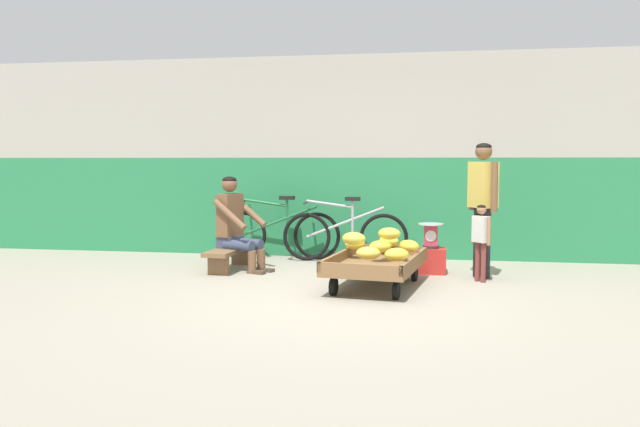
{
  "coord_description": "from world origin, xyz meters",
  "views": [
    {
      "loc": [
        0.83,
        -5.99,
        1.34
      ],
      "look_at": [
        -0.37,
        1.02,
        0.75
      ],
      "focal_mm": 36.35,
      "sensor_mm": 36.0,
      "label": 1
    }
  ],
  "objects_px": {
    "plastic_crate": "(430,261)",
    "customer_child": "(481,234)",
    "bicycle_far_left": "(345,235)",
    "customer_adult": "(483,194)",
    "vendor_seated": "(236,224)",
    "low_bench": "(230,253)",
    "bicycle_near_left": "(280,233)",
    "banana_cart": "(376,265)",
    "weighing_scale": "(431,235)"
  },
  "relations": [
    {
      "from": "plastic_crate",
      "to": "customer_child",
      "type": "height_order",
      "value": "customer_child"
    },
    {
      "from": "bicycle_far_left",
      "to": "customer_adult",
      "type": "distance_m",
      "value": 2.01
    },
    {
      "from": "plastic_crate",
      "to": "bicycle_far_left",
      "type": "xyz_separation_m",
      "value": [
        -1.12,
        0.72,
        0.2
      ]
    },
    {
      "from": "vendor_seated",
      "to": "bicycle_far_left",
      "type": "relative_size",
      "value": 0.69
    },
    {
      "from": "low_bench",
      "to": "customer_child",
      "type": "height_order",
      "value": "customer_child"
    },
    {
      "from": "low_bench",
      "to": "vendor_seated",
      "type": "relative_size",
      "value": 0.98
    },
    {
      "from": "plastic_crate",
      "to": "bicycle_near_left",
      "type": "bearing_deg",
      "value": 157.99
    },
    {
      "from": "customer_adult",
      "to": "customer_child",
      "type": "xyz_separation_m",
      "value": [
        -0.04,
        -0.3,
        -0.43
      ]
    },
    {
      "from": "plastic_crate",
      "to": "vendor_seated",
      "type": "bearing_deg",
      "value": -175.8
    },
    {
      "from": "customer_child",
      "to": "customer_adult",
      "type": "bearing_deg",
      "value": 83.32
    },
    {
      "from": "banana_cart",
      "to": "low_bench",
      "type": "bearing_deg",
      "value": 155.49
    },
    {
      "from": "bicycle_far_left",
      "to": "customer_child",
      "type": "bearing_deg",
      "value": -35.59
    },
    {
      "from": "vendor_seated",
      "to": "customer_adult",
      "type": "height_order",
      "value": "customer_adult"
    },
    {
      "from": "banana_cart",
      "to": "customer_adult",
      "type": "height_order",
      "value": "customer_adult"
    },
    {
      "from": "banana_cart",
      "to": "bicycle_near_left",
      "type": "height_order",
      "value": "bicycle_near_left"
    },
    {
      "from": "banana_cart",
      "to": "low_bench",
      "type": "distance_m",
      "value": 2.05
    },
    {
      "from": "banana_cart",
      "to": "low_bench",
      "type": "xyz_separation_m",
      "value": [
        -1.86,
        0.85,
        -0.04
      ]
    },
    {
      "from": "vendor_seated",
      "to": "banana_cart",
      "type": "bearing_deg",
      "value": -24.66
    },
    {
      "from": "vendor_seated",
      "to": "bicycle_near_left",
      "type": "distance_m",
      "value": 1.06
    },
    {
      "from": "vendor_seated",
      "to": "bicycle_near_left",
      "type": "relative_size",
      "value": 0.69
    },
    {
      "from": "customer_child",
      "to": "weighing_scale",
      "type": "bearing_deg",
      "value": 139.35
    },
    {
      "from": "vendor_seated",
      "to": "weighing_scale",
      "type": "bearing_deg",
      "value": 4.17
    },
    {
      "from": "plastic_crate",
      "to": "bicycle_near_left",
      "type": "height_order",
      "value": "bicycle_near_left"
    },
    {
      "from": "weighing_scale",
      "to": "customer_child",
      "type": "distance_m",
      "value": 0.72
    },
    {
      "from": "vendor_seated",
      "to": "weighing_scale",
      "type": "distance_m",
      "value": 2.35
    },
    {
      "from": "weighing_scale",
      "to": "customer_child",
      "type": "bearing_deg",
      "value": -40.65
    },
    {
      "from": "plastic_crate",
      "to": "customer_adult",
      "type": "distance_m",
      "value": 1.0
    },
    {
      "from": "plastic_crate",
      "to": "weighing_scale",
      "type": "height_order",
      "value": "weighing_scale"
    },
    {
      "from": "banana_cart",
      "to": "plastic_crate",
      "type": "distance_m",
      "value": 1.14
    },
    {
      "from": "low_bench",
      "to": "weighing_scale",
      "type": "bearing_deg",
      "value": 3.28
    },
    {
      "from": "weighing_scale",
      "to": "bicycle_near_left",
      "type": "xyz_separation_m",
      "value": [
        -2.03,
        0.82,
        -0.1
      ]
    },
    {
      "from": "banana_cart",
      "to": "weighing_scale",
      "type": "relative_size",
      "value": 5.16
    },
    {
      "from": "weighing_scale",
      "to": "customer_adult",
      "type": "relative_size",
      "value": 0.2
    },
    {
      "from": "bicycle_near_left",
      "to": "customer_adult",
      "type": "bearing_deg",
      "value": -20.71
    },
    {
      "from": "low_bench",
      "to": "customer_adult",
      "type": "relative_size",
      "value": 0.73
    },
    {
      "from": "vendor_seated",
      "to": "bicycle_near_left",
      "type": "xyz_separation_m",
      "value": [
        0.31,
        0.99,
        -0.21
      ]
    },
    {
      "from": "weighing_scale",
      "to": "bicycle_near_left",
      "type": "relative_size",
      "value": 0.18
    },
    {
      "from": "low_bench",
      "to": "plastic_crate",
      "type": "xyz_separation_m",
      "value": [
        2.42,
        0.14,
        -0.05
      ]
    },
    {
      "from": "plastic_crate",
      "to": "bicycle_near_left",
      "type": "relative_size",
      "value": 0.22
    },
    {
      "from": "customer_child",
      "to": "bicycle_near_left",
      "type": "bearing_deg",
      "value": 153.42
    },
    {
      "from": "vendor_seated",
      "to": "weighing_scale",
      "type": "relative_size",
      "value": 3.8
    },
    {
      "from": "plastic_crate",
      "to": "customer_child",
      "type": "distance_m",
      "value": 0.81
    },
    {
      "from": "weighing_scale",
      "to": "customer_child",
      "type": "xyz_separation_m",
      "value": [
        0.54,
        -0.46,
        0.07
      ]
    },
    {
      "from": "low_bench",
      "to": "customer_adult",
      "type": "xyz_separation_m",
      "value": [
        3.0,
        -0.02,
        0.75
      ]
    },
    {
      "from": "banana_cart",
      "to": "customer_child",
      "type": "xyz_separation_m",
      "value": [
        1.1,
        0.52,
        0.29
      ]
    },
    {
      "from": "customer_adult",
      "to": "customer_child",
      "type": "bearing_deg",
      "value": -96.68
    },
    {
      "from": "banana_cart",
      "to": "bicycle_far_left",
      "type": "xyz_separation_m",
      "value": [
        -0.56,
        1.71,
        0.11
      ]
    },
    {
      "from": "low_bench",
      "to": "customer_child",
      "type": "relative_size",
      "value": 1.31
    },
    {
      "from": "vendor_seated",
      "to": "low_bench",
      "type": "bearing_deg",
      "value": 158.83
    },
    {
      "from": "customer_adult",
      "to": "vendor_seated",
      "type": "bearing_deg",
      "value": -179.86
    }
  ]
}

